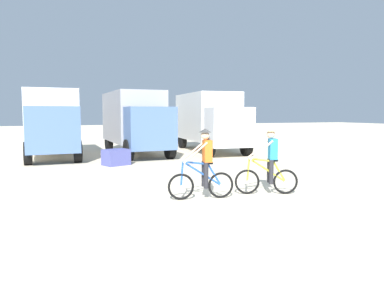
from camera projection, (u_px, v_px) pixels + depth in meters
The scene contains 7 objects.
ground_plane at pixel (250, 198), 9.33m from camera, with size 120.00×120.00×0.00m, color beige.
box_truck_avon_van at pixel (51, 120), 18.06m from camera, with size 2.50×6.79×3.35m.
box_truck_grey_hauler at pixel (135, 119), 19.35m from camera, with size 2.60×6.83×3.35m.
box_truck_white_box at pixel (210, 119), 20.76m from camera, with size 2.81×6.89×3.35m.
cyclist_orange_shirt at pixel (203, 166), 9.19m from camera, with size 1.71×0.55×1.82m.
cyclist_cowboy_hat at pixel (269, 163), 9.74m from camera, with size 1.64×0.75×1.82m.
supply_crate at pixel (116, 157), 15.22m from camera, with size 0.77×1.00×0.68m, color #4C5199.
Camera 1 is at (-4.75, -7.99, 2.21)m, focal length 33.56 mm.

